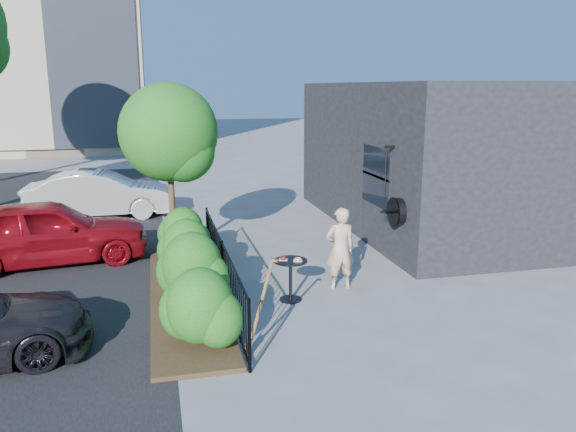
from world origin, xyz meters
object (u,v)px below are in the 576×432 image
object	(u,v)px
woman	(340,248)
car_red	(47,232)
shovel	(259,311)
car_silver	(100,194)
patio_tree	(172,138)
cafe_table	(291,273)

from	to	relation	value
woman	car_red	distance (m)	6.59
shovel	car_silver	world-z (taller)	shovel
patio_tree	cafe_table	world-z (taller)	patio_tree
woman	car_red	xyz separation A→B (m)	(-5.86, 3.02, -0.07)
patio_tree	car_silver	xyz separation A→B (m)	(-2.05, 4.79, -2.05)
patio_tree	woman	world-z (taller)	patio_tree
cafe_table	woman	world-z (taller)	woman
woman	car_red	size ratio (longest dim) A/B	0.38
cafe_table	car_red	world-z (taller)	car_red
woman	patio_tree	bearing A→B (deg)	-44.69
patio_tree	woman	size ratio (longest dim) A/B	2.42
shovel	car_red	bearing A→B (deg)	125.35
car_red	car_silver	xyz separation A→B (m)	(0.77, 4.60, -0.03)
cafe_table	woman	bearing A→B (deg)	20.68
patio_tree	cafe_table	size ratio (longest dim) A/B	4.71
patio_tree	woman	xyz separation A→B (m)	(3.03, -2.83, -1.95)
patio_tree	woman	distance (m)	4.58
woman	car_silver	xyz separation A→B (m)	(-5.08, 7.62, -0.10)
shovel	car_silver	xyz separation A→B (m)	(-3.03, 9.96, 0.06)
shovel	cafe_table	bearing A→B (deg)	63.68
car_red	cafe_table	bearing A→B (deg)	-134.03
patio_tree	car_silver	distance (m)	5.60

